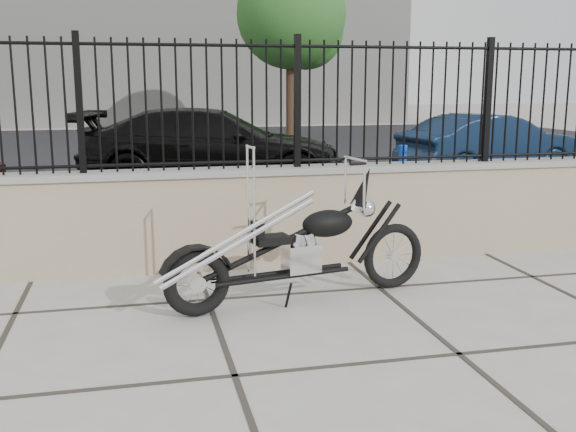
# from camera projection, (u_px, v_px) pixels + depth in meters

# --- Properties ---
(ground_plane) EXTENTS (90.00, 90.00, 0.00)m
(ground_plane) POSITION_uv_depth(u_px,v_px,m) (235.00, 376.00, 4.13)
(ground_plane) COLOR #99968E
(ground_plane) RESTS_ON ground
(parking_lot) EXTENTS (30.00, 30.00, 0.00)m
(parking_lot) POSITION_uv_depth(u_px,v_px,m) (158.00, 157.00, 16.08)
(parking_lot) COLOR black
(parking_lot) RESTS_ON ground
(retaining_wall) EXTENTS (14.00, 0.36, 0.96)m
(retaining_wall) POSITION_uv_depth(u_px,v_px,m) (195.00, 219.00, 6.42)
(retaining_wall) COLOR gray
(retaining_wall) RESTS_ON ground_plane
(iron_fence) EXTENTS (14.00, 0.08, 1.20)m
(iron_fence) POSITION_uv_depth(u_px,v_px,m) (192.00, 105.00, 6.21)
(iron_fence) COLOR black
(iron_fence) RESTS_ON retaining_wall
(background_building) EXTENTS (22.00, 6.00, 8.00)m
(background_building) POSITION_uv_depth(u_px,v_px,m) (142.00, 28.00, 28.67)
(background_building) COLOR beige
(background_building) RESTS_ON ground_plane
(chopper_motorcycle) EXTENTS (2.23, 0.80, 1.32)m
(chopper_motorcycle) POSITION_uv_depth(u_px,v_px,m) (296.00, 223.00, 5.39)
(chopper_motorcycle) COLOR black
(chopper_motorcycle) RESTS_ON ground_plane
(car_black) EXTENTS (4.83, 2.73, 1.32)m
(car_black) POSITION_uv_depth(u_px,v_px,m) (212.00, 147.00, 11.65)
(car_black) COLOR black
(car_black) RESTS_ON parking_lot
(car_blue) EXTENTS (3.74, 1.91, 1.18)m
(car_blue) POSITION_uv_depth(u_px,v_px,m) (491.00, 145.00, 12.68)
(car_blue) COLOR #0F2039
(car_blue) RESTS_ON parking_lot
(bollard_b) EXTENTS (0.14, 0.14, 0.94)m
(bollard_b) POSITION_uv_depth(u_px,v_px,m) (402.00, 180.00, 9.01)
(bollard_b) COLOR blue
(bollard_b) RESTS_ON ground_plane
(tree_right) EXTENTS (3.32, 3.32, 5.59)m
(tree_right) POSITION_uv_depth(u_px,v_px,m) (291.00, 9.00, 20.26)
(tree_right) COLOR #382619
(tree_right) RESTS_ON ground_plane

